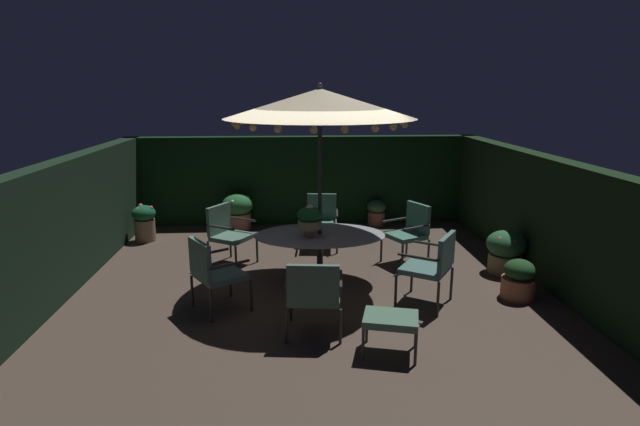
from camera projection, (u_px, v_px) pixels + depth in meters
name	position (u px, v px, depth m)	size (l,w,h in m)	color
ground_plane	(312.00, 287.00, 7.25)	(7.18, 7.44, 0.02)	#4D3C31
hedge_backdrop_rear	(303.00, 180.00, 10.49)	(7.18, 0.30, 1.81)	black
hedge_backdrop_left	(57.00, 230.00, 6.81)	(0.30, 7.44, 1.81)	black
hedge_backdrop_right	(550.00, 221.00, 7.25)	(0.30, 7.44, 1.81)	black
patio_dining_table	(320.00, 241.00, 7.27)	(1.88, 1.31, 0.73)	#312F2B
patio_umbrella	(320.00, 104.00, 6.80)	(2.63, 2.63, 2.84)	#303034
centerpiece_planter	(310.00, 218.00, 7.05)	(0.35, 0.35, 0.46)	tan
patio_chair_north	(227.00, 231.00, 8.04)	(0.79, 0.80, 0.96)	#2E2F32
patio_chair_northeast	(213.00, 270.00, 6.31)	(0.81, 0.81, 0.96)	#312D2C
patio_chair_east	(314.00, 292.00, 5.67)	(0.69, 0.65, 0.92)	#312D2D
patio_chair_southeast	(433.00, 263.00, 6.48)	(0.83, 0.85, 0.98)	#2B2D2D
patio_chair_south	(410.00, 229.00, 8.08)	(0.75, 0.75, 0.97)	#2D2C30
patio_chair_southwest	(322.00, 218.00, 8.91)	(0.62, 0.63, 0.94)	#322F2E
ottoman_footrest	(391.00, 320.00, 5.33)	(0.66, 0.56, 0.44)	#2F2E2C
potted_plant_back_right	(238.00, 210.00, 10.12)	(0.63, 0.63, 0.72)	#A1634F
potted_plant_right_far	(376.00, 212.00, 10.43)	(0.40, 0.40, 0.53)	#A55D50
potted_plant_back_center	(506.00, 250.00, 7.72)	(0.59, 0.59, 0.66)	#807351
potted_plant_front_corner	(144.00, 222.00, 9.32)	(0.43, 0.43, 0.67)	#8C7156
potted_plant_left_near	(519.00, 279.00, 6.79)	(0.45, 0.45, 0.54)	#AD6844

